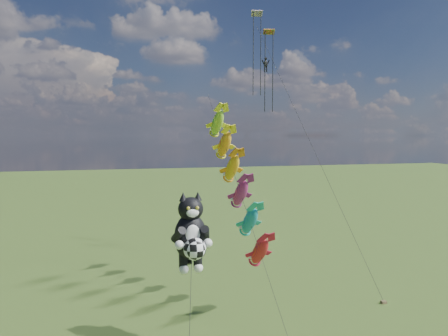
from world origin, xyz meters
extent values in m
cylinder|color=black|center=(0.92, 0.49, 2.82)|extent=(0.78, 2.67, 5.36)
ellipsoid|color=black|center=(1.30, 2.08, 6.94)|extent=(2.33, 2.07, 2.89)
ellipsoid|color=black|center=(1.30, 1.99, 8.66)|extent=(1.83, 1.73, 1.46)
cone|color=black|center=(0.84, 1.99, 9.43)|extent=(0.62, 0.62, 0.54)
cone|color=black|center=(1.75, 1.99, 9.43)|extent=(0.62, 0.62, 0.54)
ellipsoid|color=white|center=(1.30, 1.40, 8.52)|extent=(0.83, 0.56, 0.52)
ellipsoid|color=white|center=(1.30, 1.40, 7.21)|extent=(0.96, 0.56, 1.19)
sphere|color=gold|center=(1.03, 1.34, 8.82)|extent=(0.22, 0.22, 0.22)
sphere|color=gold|center=(1.57, 1.34, 8.82)|extent=(0.22, 0.22, 0.22)
sphere|color=white|center=(0.44, 1.13, 6.72)|extent=(0.54, 0.54, 0.54)
sphere|color=white|center=(2.15, 1.13, 6.72)|extent=(0.54, 0.54, 0.54)
sphere|color=white|center=(0.84, 1.95, 5.00)|extent=(0.58, 0.58, 0.58)
sphere|color=white|center=(1.75, 1.95, 5.00)|extent=(0.58, 0.58, 0.58)
sphere|color=white|center=(1.30, 0.86, 6.49)|extent=(1.33, 1.33, 1.33)
cylinder|color=black|center=(6.64, 8.54, 8.51)|extent=(1.35, 15.78, 16.75)
ellipsoid|color=red|center=(6.93, 5.07, 4.83)|extent=(1.17, 2.72, 2.73)
ellipsoid|color=#1981BF|center=(6.78, 6.84, 6.71)|extent=(1.17, 2.72, 2.73)
ellipsoid|color=#D83372|center=(6.63, 8.60, 8.58)|extent=(1.17, 2.72, 2.73)
ellipsoid|color=yellow|center=(6.49, 10.37, 10.45)|extent=(1.17, 2.72, 2.73)
ellipsoid|color=#D84C19|center=(6.34, 12.13, 12.33)|extent=(1.17, 2.72, 2.73)
ellipsoid|color=green|center=(6.19, 13.90, 14.20)|extent=(1.17, 2.72, 2.73)
cube|color=brown|center=(17.18, 4.83, 0.11)|extent=(0.40, 0.30, 0.22)
cylinder|color=black|center=(14.88, 13.04, 12.46)|extent=(4.65, 16.46, 24.63)
cube|color=green|center=(12.70, 18.10, 23.50)|extent=(1.20, 0.66, 0.54)
cylinder|color=black|center=(12.30, 18.10, 19.40)|extent=(0.08, 0.08, 8.20)
cylinder|color=black|center=(13.10, 18.10, 19.40)|extent=(0.08, 0.08, 8.20)
cube|color=#2A23D9|center=(12.57, 21.26, 26.13)|extent=(1.22, 0.74, 0.63)
cylinder|color=black|center=(12.17, 21.26, 21.66)|extent=(0.08, 0.08, 8.95)
cylinder|color=black|center=(12.97, 21.26, 21.66)|extent=(0.08, 0.08, 8.95)
camera|label=1|loc=(-3.93, -23.62, 13.08)|focal=35.00mm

